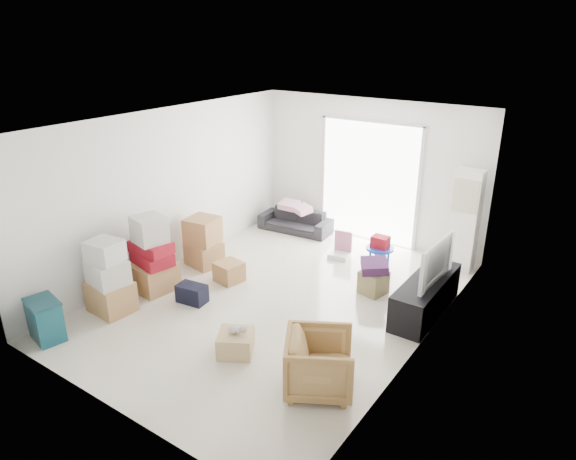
{
  "coord_description": "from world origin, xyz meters",
  "views": [
    {
      "loc": [
        4.06,
        -5.62,
        3.89
      ],
      "look_at": [
        0.05,
        0.2,
        1.08
      ],
      "focal_mm": 32.0,
      "sensor_mm": 36.0,
      "label": 1
    }
  ],
  "objects_px": {
    "television": "(428,275)",
    "ottoman": "(373,282)",
    "tv_console": "(426,296)",
    "armchair": "(320,361)",
    "ac_tower": "(464,221)",
    "sofa": "(295,217)",
    "storage_bins": "(45,320)",
    "wood_crate": "(236,343)",
    "kids_table": "(380,246)"
  },
  "relations": [
    {
      "from": "storage_bins",
      "to": "ottoman",
      "type": "relative_size",
      "value": 1.58
    },
    {
      "from": "tv_console",
      "to": "ottoman",
      "type": "distance_m",
      "value": 0.89
    },
    {
      "from": "storage_bins",
      "to": "ac_tower",
      "type": "bearing_deg",
      "value": 53.86
    },
    {
      "from": "ac_tower",
      "to": "ottoman",
      "type": "distance_m",
      "value": 1.97
    },
    {
      "from": "armchair",
      "to": "ottoman",
      "type": "relative_size",
      "value": 2.12
    },
    {
      "from": "ac_tower",
      "to": "storage_bins",
      "type": "relative_size",
      "value": 3.03
    },
    {
      "from": "tv_console",
      "to": "ac_tower",
      "type": "bearing_deg",
      "value": 91.62
    },
    {
      "from": "television",
      "to": "sofa",
      "type": "bearing_deg",
      "value": 66.69
    },
    {
      "from": "ottoman",
      "to": "wood_crate",
      "type": "height_order",
      "value": "ottoman"
    },
    {
      "from": "ac_tower",
      "to": "kids_table",
      "type": "height_order",
      "value": "ac_tower"
    },
    {
      "from": "ottoman",
      "to": "wood_crate",
      "type": "relative_size",
      "value": 0.84
    },
    {
      "from": "wood_crate",
      "to": "armchair",
      "type": "bearing_deg",
      "value": -0.14
    },
    {
      "from": "ac_tower",
      "to": "wood_crate",
      "type": "height_order",
      "value": "ac_tower"
    },
    {
      "from": "wood_crate",
      "to": "tv_console",
      "type": "bearing_deg",
      "value": 55.02
    },
    {
      "from": "storage_bins",
      "to": "tv_console",
      "type": "bearing_deg",
      "value": 41.95
    },
    {
      "from": "television",
      "to": "ottoman",
      "type": "height_order",
      "value": "television"
    },
    {
      "from": "kids_table",
      "to": "sofa",
      "type": "bearing_deg",
      "value": 163.01
    },
    {
      "from": "tv_console",
      "to": "armchair",
      "type": "relative_size",
      "value": 2.09
    },
    {
      "from": "ac_tower",
      "to": "kids_table",
      "type": "xyz_separation_m",
      "value": [
        -1.12,
        -0.81,
        -0.45
      ]
    },
    {
      "from": "television",
      "to": "armchair",
      "type": "xyz_separation_m",
      "value": [
        -0.38,
        -2.33,
        -0.22
      ]
    },
    {
      "from": "television",
      "to": "ottoman",
      "type": "distance_m",
      "value": 0.99
    },
    {
      "from": "ac_tower",
      "to": "storage_bins",
      "type": "distance_m",
      "value": 6.55
    },
    {
      "from": "television",
      "to": "kids_table",
      "type": "relative_size",
      "value": 1.8
    },
    {
      "from": "ac_tower",
      "to": "tv_console",
      "type": "height_order",
      "value": "ac_tower"
    },
    {
      "from": "storage_bins",
      "to": "kids_table",
      "type": "bearing_deg",
      "value": 58.57
    },
    {
      "from": "ottoman",
      "to": "ac_tower",
      "type": "bearing_deg",
      "value": 63.28
    },
    {
      "from": "tv_console",
      "to": "wood_crate",
      "type": "bearing_deg",
      "value": -124.98
    },
    {
      "from": "ac_tower",
      "to": "armchair",
      "type": "relative_size",
      "value": 2.27
    },
    {
      "from": "tv_console",
      "to": "armchair",
      "type": "xyz_separation_m",
      "value": [
        -0.38,
        -2.33,
        0.12
      ]
    },
    {
      "from": "ac_tower",
      "to": "sofa",
      "type": "distance_m",
      "value": 3.35
    },
    {
      "from": "kids_table",
      "to": "ottoman",
      "type": "bearing_deg",
      "value": -70.62
    },
    {
      "from": "armchair",
      "to": "kids_table",
      "type": "distance_m",
      "value": 3.38
    },
    {
      "from": "storage_bins",
      "to": "kids_table",
      "type": "xyz_separation_m",
      "value": [
        2.73,
        4.46,
        0.14
      ]
    },
    {
      "from": "television",
      "to": "storage_bins",
      "type": "bearing_deg",
      "value": 134.42
    },
    {
      "from": "kids_table",
      "to": "ac_tower",
      "type": "bearing_deg",
      "value": 35.85
    },
    {
      "from": "ac_tower",
      "to": "wood_crate",
      "type": "distance_m",
      "value": 4.44
    },
    {
      "from": "tv_console",
      "to": "armchair",
      "type": "bearing_deg",
      "value": -99.28
    },
    {
      "from": "kids_table",
      "to": "wood_crate",
      "type": "xyz_separation_m",
      "value": [
        -0.45,
        -3.28,
        -0.28
      ]
    },
    {
      "from": "television",
      "to": "storage_bins",
      "type": "distance_m",
      "value": 5.25
    },
    {
      "from": "ac_tower",
      "to": "television",
      "type": "relative_size",
      "value": 1.61
    },
    {
      "from": "storage_bins",
      "to": "television",
      "type": "bearing_deg",
      "value": 41.95
    },
    {
      "from": "sofa",
      "to": "storage_bins",
      "type": "height_order",
      "value": "same"
    },
    {
      "from": "ac_tower",
      "to": "tv_console",
      "type": "xyz_separation_m",
      "value": [
        0.05,
        -1.77,
        -0.61
      ]
    },
    {
      "from": "kids_table",
      "to": "storage_bins",
      "type": "bearing_deg",
      "value": -121.43
    },
    {
      "from": "tv_console",
      "to": "wood_crate",
      "type": "xyz_separation_m",
      "value": [
        -1.63,
        -2.33,
        -0.12
      ]
    },
    {
      "from": "television",
      "to": "storage_bins",
      "type": "relative_size",
      "value": 1.88
    },
    {
      "from": "tv_console",
      "to": "storage_bins",
      "type": "height_order",
      "value": "storage_bins"
    },
    {
      "from": "ac_tower",
      "to": "wood_crate",
      "type": "bearing_deg",
      "value": -111.08
    },
    {
      "from": "armchair",
      "to": "ottoman",
      "type": "xyz_separation_m",
      "value": [
        -0.5,
        2.44,
        -0.2
      ]
    },
    {
      "from": "ac_tower",
      "to": "ottoman",
      "type": "relative_size",
      "value": 4.81
    }
  ]
}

